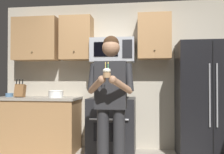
{
  "coord_description": "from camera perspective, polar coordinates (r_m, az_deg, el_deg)",
  "views": [
    {
      "loc": [
        0.38,
        -2.69,
        1.2
      ],
      "look_at": [
        -0.01,
        0.31,
        1.25
      ],
      "focal_mm": 39.57,
      "sensor_mm": 36.0,
      "label": 1
    }
  ],
  "objects": [
    {
      "name": "counter_left",
      "position": [
        4.53,
        -16.79,
        -10.27
      ],
      "size": [
        1.44,
        0.66,
        0.92
      ],
      "color": "#9E7247",
      "rests_on": "ground"
    },
    {
      "name": "bowl_small_colored",
      "position": [
        4.74,
        -22.63,
        -3.83
      ],
      "size": [
        0.14,
        0.14,
        0.06
      ],
      "color": "#4C7299",
      "rests_on": "counter_left"
    },
    {
      "name": "bowl_large_white",
      "position": [
        4.32,
        -12.84,
        -3.79
      ],
      "size": [
        0.26,
        0.26,
        0.12
      ],
      "color": "white",
      "rests_on": "counter_left"
    },
    {
      "name": "cabinet_row_upper",
      "position": [
        4.43,
        -7.2,
        8.83
      ],
      "size": [
        2.78,
        0.36,
        0.76
      ],
      "color": "#9E7247"
    },
    {
      "name": "cupcake",
      "position": [
        2.7,
        -1.21,
        1.01
      ],
      "size": [
        0.09,
        0.09,
        0.17
      ],
      "color": "#A87F56"
    },
    {
      "name": "knife_block",
      "position": [
        4.56,
        -20.47,
        -2.96
      ],
      "size": [
        0.16,
        0.15,
        0.32
      ],
      "color": "brown",
      "rests_on": "counter_left"
    },
    {
      "name": "refrigerator",
      "position": [
        4.14,
        21.05,
        -5.02
      ],
      "size": [
        0.9,
        0.75,
        1.8
      ],
      "color": "black",
      "rests_on": "ground"
    },
    {
      "name": "microwave",
      "position": [
        4.24,
        0.2,
        6.12
      ],
      "size": [
        0.74,
        0.41,
        0.4
      ],
      "color": "#9EA0A5"
    },
    {
      "name": "oven_range",
      "position": [
        4.15,
        -0.01,
        -11.16
      ],
      "size": [
        0.76,
        0.7,
        0.93
      ],
      "color": "black",
      "rests_on": "ground"
    },
    {
      "name": "person",
      "position": [
        3.03,
        -0.27,
        -4.82
      ],
      "size": [
        0.6,
        0.48,
        1.76
      ],
      "color": "#262628",
      "rests_on": "ground"
    },
    {
      "name": "wall_back",
      "position": [
        4.46,
        2.55,
        0.36
      ],
      "size": [
        4.4,
        0.1,
        2.6
      ],
      "primitive_type": "cube",
      "color": "#B7AD99",
      "rests_on": "ground"
    }
  ]
}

